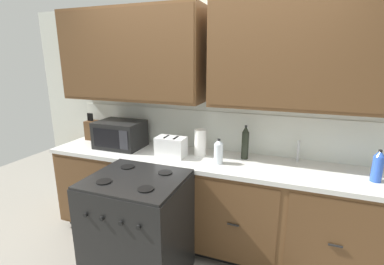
{
  "coord_description": "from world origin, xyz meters",
  "views": [
    {
      "loc": [
        0.79,
        -2.08,
        1.85
      ],
      "look_at": [
        -0.09,
        0.27,
        1.18
      ],
      "focal_mm": 26.09,
      "sensor_mm": 36.0,
      "label": 1
    }
  ],
  "objects_px": {
    "paper_towel_roll": "(200,143)",
    "bottle_dark": "(245,143)",
    "microwave": "(120,134)",
    "knife_block": "(92,129)",
    "bottle_clear": "(219,151)",
    "stove_range": "(139,230)",
    "toaster": "(171,147)",
    "bottle_blue": "(378,166)"
  },
  "relations": [
    {
      "from": "bottle_clear",
      "to": "bottle_dark",
      "type": "relative_size",
      "value": 0.71
    },
    {
      "from": "microwave",
      "to": "bottle_dark",
      "type": "relative_size",
      "value": 1.49
    },
    {
      "from": "toaster",
      "to": "paper_towel_roll",
      "type": "bearing_deg",
      "value": 24.07
    },
    {
      "from": "stove_range",
      "to": "bottle_blue",
      "type": "distance_m",
      "value": 1.95
    },
    {
      "from": "toaster",
      "to": "bottle_dark",
      "type": "relative_size",
      "value": 0.87
    },
    {
      "from": "paper_towel_roll",
      "to": "bottle_dark",
      "type": "height_order",
      "value": "bottle_dark"
    },
    {
      "from": "microwave",
      "to": "bottle_clear",
      "type": "xyz_separation_m",
      "value": [
        1.11,
        -0.1,
        -0.03
      ]
    },
    {
      "from": "toaster",
      "to": "stove_range",
      "type": "bearing_deg",
      "value": -94.41
    },
    {
      "from": "toaster",
      "to": "bottle_blue",
      "type": "height_order",
      "value": "bottle_blue"
    },
    {
      "from": "bottle_blue",
      "to": "bottle_dark",
      "type": "bearing_deg",
      "value": 171.5
    },
    {
      "from": "stove_range",
      "to": "paper_towel_roll",
      "type": "height_order",
      "value": "paper_towel_roll"
    },
    {
      "from": "stove_range",
      "to": "bottle_dark",
      "type": "relative_size",
      "value": 2.95
    },
    {
      "from": "stove_range",
      "to": "microwave",
      "type": "xyz_separation_m",
      "value": [
        -0.58,
        0.65,
        0.6
      ]
    },
    {
      "from": "microwave",
      "to": "bottle_dark",
      "type": "distance_m",
      "value": 1.31
    },
    {
      "from": "knife_block",
      "to": "bottle_dark",
      "type": "relative_size",
      "value": 0.96
    },
    {
      "from": "microwave",
      "to": "knife_block",
      "type": "bearing_deg",
      "value": 163.72
    },
    {
      "from": "bottle_dark",
      "to": "bottle_clear",
      "type": "bearing_deg",
      "value": -133.8
    },
    {
      "from": "microwave",
      "to": "paper_towel_roll",
      "type": "bearing_deg",
      "value": 2.55
    },
    {
      "from": "stove_range",
      "to": "toaster",
      "type": "relative_size",
      "value": 3.39
    },
    {
      "from": "paper_towel_roll",
      "to": "bottle_clear",
      "type": "height_order",
      "value": "paper_towel_roll"
    },
    {
      "from": "microwave",
      "to": "toaster",
      "type": "relative_size",
      "value": 1.71
    },
    {
      "from": "toaster",
      "to": "bottle_blue",
      "type": "bearing_deg",
      "value": 0.81
    },
    {
      "from": "toaster",
      "to": "bottle_dark",
      "type": "xyz_separation_m",
      "value": [
        0.68,
        0.18,
        0.06
      ]
    },
    {
      "from": "toaster",
      "to": "bottle_dark",
      "type": "height_order",
      "value": "bottle_dark"
    },
    {
      "from": "bottle_dark",
      "to": "knife_block",
      "type": "bearing_deg",
      "value": 178.74
    },
    {
      "from": "paper_towel_roll",
      "to": "bottle_dark",
      "type": "xyz_separation_m",
      "value": [
        0.42,
        0.06,
        0.03
      ]
    },
    {
      "from": "paper_towel_roll",
      "to": "microwave",
      "type": "bearing_deg",
      "value": -177.45
    },
    {
      "from": "microwave",
      "to": "paper_towel_roll",
      "type": "height_order",
      "value": "microwave"
    },
    {
      "from": "microwave",
      "to": "bottle_blue",
      "type": "distance_m",
      "value": 2.35
    },
    {
      "from": "bottle_clear",
      "to": "microwave",
      "type": "bearing_deg",
      "value": 174.61
    },
    {
      "from": "knife_block",
      "to": "bottle_dark",
      "type": "height_order",
      "value": "bottle_dark"
    },
    {
      "from": "knife_block",
      "to": "toaster",
      "type": "bearing_deg",
      "value": -11.08
    },
    {
      "from": "stove_range",
      "to": "bottle_dark",
      "type": "xyz_separation_m",
      "value": [
        0.73,
        0.76,
        0.62
      ]
    },
    {
      "from": "toaster",
      "to": "bottle_dark",
      "type": "distance_m",
      "value": 0.71
    },
    {
      "from": "microwave",
      "to": "knife_block",
      "type": "relative_size",
      "value": 1.55
    },
    {
      "from": "stove_range",
      "to": "bottle_clear",
      "type": "bearing_deg",
      "value": 46.2
    },
    {
      "from": "toaster",
      "to": "bottle_clear",
      "type": "height_order",
      "value": "bottle_clear"
    },
    {
      "from": "microwave",
      "to": "stove_range",
      "type": "bearing_deg",
      "value": -48.21
    },
    {
      "from": "bottle_clear",
      "to": "knife_block",
      "type": "bearing_deg",
      "value": 171.19
    },
    {
      "from": "stove_range",
      "to": "knife_block",
      "type": "height_order",
      "value": "knife_block"
    },
    {
      "from": "toaster",
      "to": "microwave",
      "type": "bearing_deg",
      "value": 173.11
    },
    {
      "from": "toaster",
      "to": "knife_block",
      "type": "relative_size",
      "value": 0.9
    }
  ]
}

